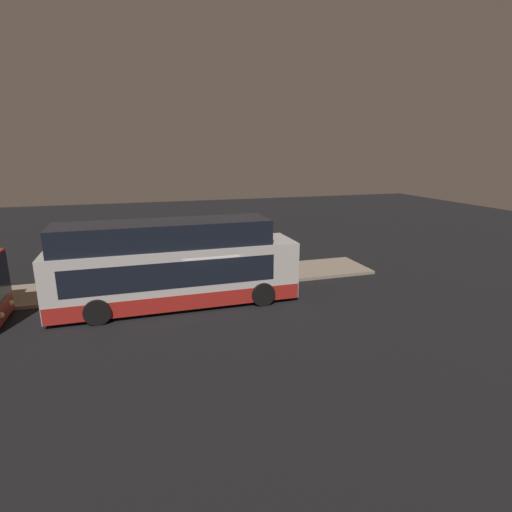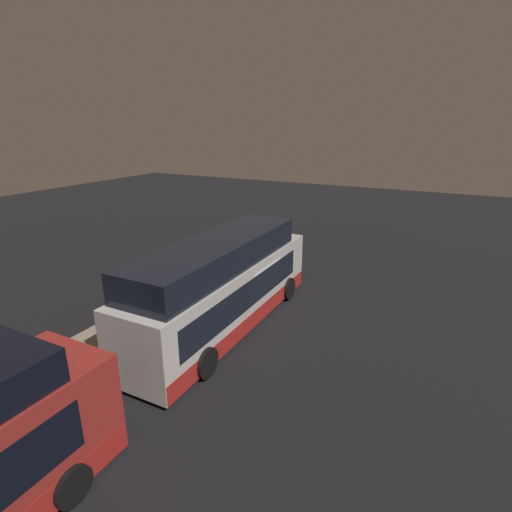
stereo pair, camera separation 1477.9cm
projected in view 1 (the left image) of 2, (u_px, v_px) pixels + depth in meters
ground at (209, 302)px, 18.71m from camera, size 80.00×80.00×0.00m
platform at (198, 280)px, 21.71m from camera, size 20.00×3.35×0.17m
bus_lead at (174, 269)px, 18.02m from camera, size 11.08×2.89×3.90m
passenger_boarding at (207, 267)px, 20.29m from camera, size 0.52×0.60×1.82m
passenger_waiting at (217, 255)px, 22.66m from camera, size 0.43×0.57×1.80m
suitcase at (228, 265)px, 22.91m from camera, size 0.36×0.27×0.92m
sign_post at (160, 257)px, 19.78m from camera, size 0.10×0.62×2.64m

